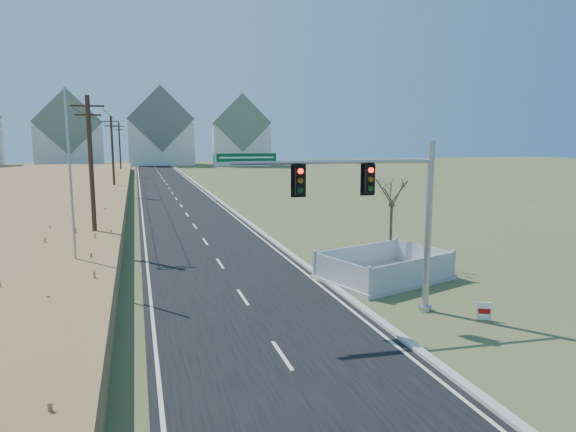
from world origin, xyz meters
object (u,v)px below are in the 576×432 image
object	(u,v)px
open_sign	(484,311)
flagpole	(72,210)
bare_tree	(392,190)
traffic_signal_mast	(384,208)
fence_enclosure	(384,274)

from	to	relation	value
open_sign	flagpole	xyz separation A→B (m)	(-14.80, 8.81, 3.15)
flagpole	bare_tree	distance (m)	15.45
flagpole	traffic_signal_mast	bearing A→B (deg)	-31.82
traffic_signal_mast	flagpole	world-z (taller)	flagpole
bare_tree	flagpole	bearing A→B (deg)	178.98
traffic_signal_mast	fence_enclosure	distance (m)	6.22
flagpole	bare_tree	size ratio (longest dim) A/B	1.79
open_sign	flagpole	size ratio (longest dim) A/B	0.08
traffic_signal_mast	fence_enclosure	bearing A→B (deg)	65.56
fence_enclosure	bare_tree	distance (m)	4.75
fence_enclosure	flagpole	world-z (taller)	flagpole
flagpole	bare_tree	world-z (taller)	flagpole
fence_enclosure	flagpole	xyz separation A→B (m)	(-13.81, 2.79, 3.23)
traffic_signal_mast	flagpole	size ratio (longest dim) A/B	0.94
open_sign	fence_enclosure	bearing A→B (deg)	125.76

